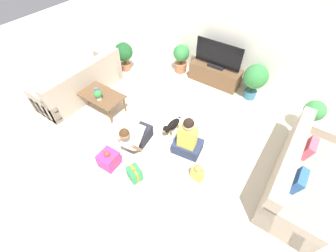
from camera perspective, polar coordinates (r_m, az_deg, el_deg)
ground_plane at (r=4.57m, az=-1.65°, el=-3.48°), size 16.00×16.00×0.00m
wall_back at (r=5.69m, az=15.04°, el=22.71°), size 8.40×0.06×2.60m
sofa_left at (r=5.81m, az=-21.33°, el=9.97°), size 0.82×2.10×0.85m
sofa_right at (r=4.33m, az=30.37°, el=-10.57°), size 0.82×2.10×0.85m
coffee_table at (r=5.18m, az=-16.77°, el=7.42°), size 1.06×0.57×0.43m
tv_console at (r=5.97m, az=11.77°, el=12.65°), size 1.28×0.43×0.47m
tv at (r=5.70m, az=12.57°, el=16.86°), size 1.16×0.20×0.63m
potted_plant_corner_right at (r=5.25m, az=32.61°, el=2.20°), size 0.40×0.40×0.77m
potted_plant_back_left at (r=6.19m, az=3.36°, el=17.18°), size 0.42×0.42×0.75m
potted_plant_corner_left at (r=6.33m, az=-11.14°, el=17.64°), size 0.48×0.48×0.77m
potted_plant_back_right at (r=5.54m, az=21.29°, el=11.21°), size 0.54×0.54×0.86m
person_kneeling at (r=4.25m, az=-8.32°, el=-2.37°), size 0.41×0.79×0.76m
person_sitting at (r=4.14m, az=5.02°, el=-3.57°), size 0.57×0.53×0.91m
dog at (r=4.55m, az=0.93°, el=0.09°), size 0.18×0.57×0.31m
gift_box_a at (r=4.23m, az=-14.80°, el=-8.19°), size 0.32×0.33×0.38m
gift_box_b at (r=4.00m, az=-8.49°, el=-11.87°), size 0.30×0.27×0.33m
gift_bag_a at (r=3.98m, az=7.48°, el=-11.89°), size 0.22×0.15×0.31m
mug at (r=5.21m, az=-17.68°, el=8.73°), size 0.12×0.08×0.09m
tabletop_plant at (r=4.94m, az=-17.34°, el=7.62°), size 0.17×0.17×0.22m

